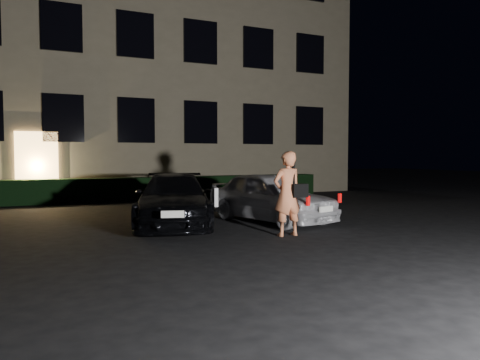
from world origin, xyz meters
name	(u,v)px	position (x,y,z in m)	size (l,w,h in m)	color
ground	(280,253)	(0.00, 0.00, 0.00)	(80.00, 80.00, 0.00)	black
building	(116,60)	(0.00, 14.99, 6.00)	(20.00, 8.11, 12.00)	#746A53
hedge	(140,189)	(0.00, 10.50, 0.42)	(15.00, 0.70, 0.85)	black
sedan	(174,200)	(-0.69, 3.87, 0.61)	(2.91, 4.54, 1.22)	black
hatch	(270,197)	(1.68, 3.42, 0.63)	(2.34, 3.97, 1.27)	silver
man	(288,194)	(1.00, 1.43, 0.88)	(0.73, 0.44, 1.75)	#D9784C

